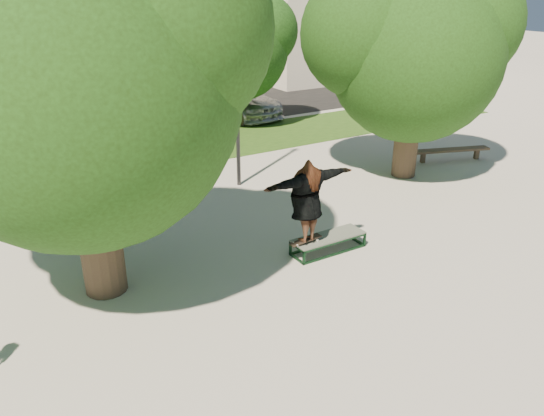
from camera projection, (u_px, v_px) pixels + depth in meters
ground at (303, 258)px, 12.11m from camera, size 120.00×120.00×0.00m
grass_strip at (183, 149)px, 20.05m from camera, size 30.00×4.00×0.02m
asphalt_strip at (109, 118)px, 24.68m from camera, size 40.00×8.00×0.01m
tree_left at (69, 69)px, 9.18m from camera, size 6.96×5.95×7.12m
tree_right at (412, 45)px, 15.75m from camera, size 6.24×5.33×6.51m
bg_tree_mid at (96, 35)px, 19.51m from camera, size 5.76×4.92×6.24m
bg_tree_right at (236, 43)px, 21.95m from camera, size 5.04×4.31×5.43m
lamppost at (236, 82)px, 15.28m from camera, size 0.25×0.15×6.11m
side_building at (340, 11)px, 36.43m from camera, size 15.00×10.00×8.00m
grind_box at (328, 243)px, 12.39m from camera, size 1.80×0.60×0.38m
skater_rig at (307, 201)px, 11.60m from camera, size 2.37×0.76×1.98m
bench at (451, 151)px, 18.60m from camera, size 2.79×1.29×0.43m
car_dark at (101, 107)px, 23.52m from camera, size 2.25×4.56×1.44m
car_grey at (158, 96)px, 25.66m from camera, size 3.19×5.72×1.51m
car_silver_b at (236, 98)px, 24.98m from camera, size 2.79×5.67×1.59m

